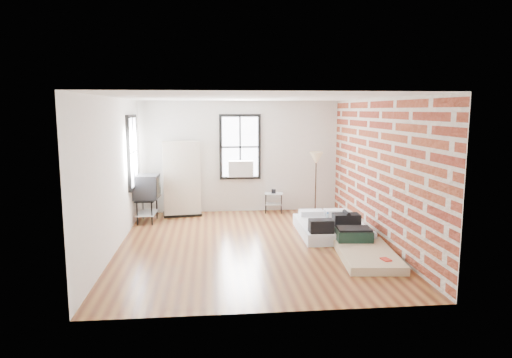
{
  "coord_description": "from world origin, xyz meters",
  "views": [
    {
      "loc": [
        -0.75,
        -8.48,
        2.57
      ],
      "look_at": [
        0.13,
        0.3,
        1.23
      ],
      "focal_mm": 32.0,
      "sensor_mm": 36.0,
      "label": 1
    }
  ],
  "objects": [
    {
      "name": "side_table",
      "position": [
        0.83,
        2.72,
        0.39
      ],
      "size": [
        0.49,
        0.42,
        0.59
      ],
      "rotation": [
        0.0,
        0.0,
        -0.15
      ],
      "color": "black",
      "rests_on": "ground"
    },
    {
      "name": "wardrobe",
      "position": [
        -1.46,
        2.65,
        0.91
      ],
      "size": [
        0.98,
        0.64,
        1.82
      ],
      "rotation": [
        0.0,
        0.0,
        0.12
      ],
      "color": "black",
      "rests_on": "ground"
    },
    {
      "name": "tv_stand",
      "position": [
        -2.21,
        2.03,
        0.79
      ],
      "size": [
        0.59,
        0.81,
        1.1
      ],
      "rotation": [
        0.0,
        0.0,
        -0.06
      ],
      "color": "black",
      "rests_on": "ground"
    },
    {
      "name": "mattress_main",
      "position": [
        1.74,
        0.57,
        0.16
      ],
      "size": [
        1.38,
        1.84,
        0.58
      ],
      "rotation": [
        0.0,
        0.0,
        -0.02
      ],
      "color": "silver",
      "rests_on": "ground"
    },
    {
      "name": "room_shell",
      "position": [
        0.23,
        0.36,
        1.74
      ],
      "size": [
        5.02,
        6.02,
        2.8
      ],
      "color": "silver",
      "rests_on": "ground"
    },
    {
      "name": "floor_lamp",
      "position": [
        1.88,
        2.65,
        1.3
      ],
      "size": [
        0.33,
        0.33,
        1.53
      ],
      "color": "black",
      "rests_on": "ground"
    },
    {
      "name": "ground",
      "position": [
        0.0,
        0.0,
        0.0
      ],
      "size": [
        6.0,
        6.0,
        0.0
      ],
      "primitive_type": "plane",
      "color": "#552916",
      "rests_on": "ground"
    },
    {
      "name": "mattress_bare",
      "position": [
        1.94,
        -0.87,
        0.11
      ],
      "size": [
        1.1,
        1.85,
        0.38
      ],
      "rotation": [
        0.0,
        0.0,
        -0.1
      ],
      "color": "#C6B68F",
      "rests_on": "ground"
    }
  ]
}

